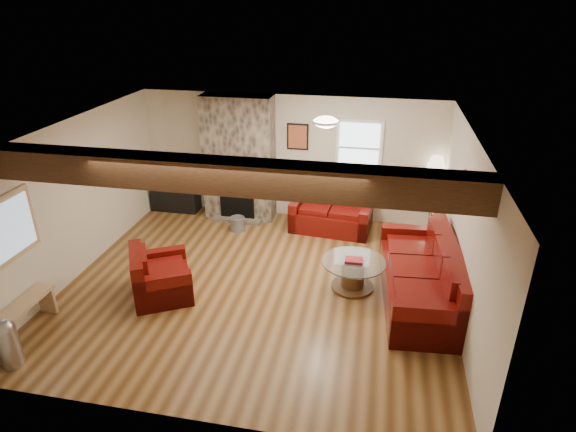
% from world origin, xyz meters
% --- Properties ---
extents(room, '(8.00, 8.00, 8.00)m').
position_xyz_m(room, '(0.00, 0.00, 1.25)').
color(room, brown).
rests_on(room, ground).
extents(floor, '(6.00, 6.00, 0.00)m').
position_xyz_m(floor, '(0.00, 0.00, 0.00)').
color(floor, brown).
rests_on(floor, ground).
extents(oak_beam, '(6.00, 0.36, 0.38)m').
position_xyz_m(oak_beam, '(0.00, -1.25, 2.31)').
color(oak_beam, black).
rests_on(oak_beam, room).
extents(chimney_breast, '(1.40, 0.67, 2.50)m').
position_xyz_m(chimney_breast, '(-1.00, 2.49, 1.22)').
color(chimney_breast, '#342F28').
rests_on(chimney_breast, floor).
extents(back_window, '(0.90, 0.08, 1.10)m').
position_xyz_m(back_window, '(1.35, 2.71, 1.55)').
color(back_window, white).
rests_on(back_window, room).
extents(hatch_window, '(0.08, 1.00, 0.90)m').
position_xyz_m(hatch_window, '(-2.96, -1.50, 1.45)').
color(hatch_window, tan).
rests_on(hatch_window, room).
extents(ceiling_dome, '(0.40, 0.40, 0.18)m').
position_xyz_m(ceiling_dome, '(0.90, 0.90, 2.44)').
color(ceiling_dome, '#EFE0CB').
rests_on(ceiling_dome, room).
extents(artwork_back, '(0.42, 0.06, 0.52)m').
position_xyz_m(artwork_back, '(0.15, 2.71, 1.70)').
color(artwork_back, black).
rests_on(artwork_back, room).
extents(artwork_right, '(0.06, 0.55, 0.42)m').
position_xyz_m(artwork_right, '(2.96, 0.30, 1.75)').
color(artwork_right, black).
rests_on(artwork_right, room).
extents(sofa_three, '(1.20, 2.50, 0.94)m').
position_xyz_m(sofa_three, '(2.48, 0.08, 0.47)').
color(sofa_three, '#4C0509').
rests_on(sofa_three, floor).
extents(loveseat, '(1.60, 1.02, 0.81)m').
position_xyz_m(loveseat, '(0.92, 2.23, 0.40)').
color(loveseat, '#4C0509').
rests_on(loveseat, floor).
extents(armchair_red, '(1.19, 1.24, 0.77)m').
position_xyz_m(armchair_red, '(-1.38, -0.53, 0.39)').
color(armchair_red, '#4C0509').
rests_on(armchair_red, floor).
extents(coffee_table, '(1.00, 1.00, 0.52)m').
position_xyz_m(coffee_table, '(1.49, 0.21, 0.24)').
color(coffee_table, '#462E16').
rests_on(coffee_table, floor).
extents(tv_cabinet, '(0.99, 0.40, 0.49)m').
position_xyz_m(tv_cabinet, '(-2.45, 2.53, 0.25)').
color(tv_cabinet, black).
rests_on(tv_cabinet, floor).
extents(television, '(0.77, 0.10, 0.44)m').
position_xyz_m(television, '(-2.45, 2.53, 0.72)').
color(television, black).
rests_on(television, tv_cabinet).
extents(floor_lamp, '(0.39, 0.39, 1.51)m').
position_xyz_m(floor_lamp, '(2.80, 2.55, 1.29)').
color(floor_lamp, tan).
rests_on(floor_lamp, floor).
extents(pine_bench, '(0.28, 1.21, 0.45)m').
position_xyz_m(pine_bench, '(-2.83, -1.84, 0.23)').
color(pine_bench, tan).
rests_on(pine_bench, floor).
extents(pedal_bin, '(0.28, 0.28, 0.68)m').
position_xyz_m(pedal_bin, '(-2.58, -2.36, 0.34)').
color(pedal_bin, '#A1A1A5').
rests_on(pedal_bin, floor).
extents(coal_bucket, '(0.30, 0.30, 0.28)m').
position_xyz_m(coal_bucket, '(-0.88, 1.82, 0.14)').
color(coal_bucket, gray).
rests_on(coal_bucket, floor).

